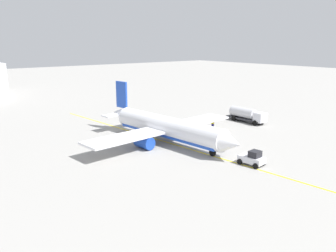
{
  "coord_description": "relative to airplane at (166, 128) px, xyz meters",
  "views": [
    {
      "loc": [
        45.05,
        -36.16,
        17.12
      ],
      "look_at": [
        0.0,
        0.0,
        3.0
      ],
      "focal_mm": 36.76,
      "sensor_mm": 36.0,
      "label": 1
    }
  ],
  "objects": [
    {
      "name": "ground_plane",
      "position": [
        0.5,
        0.04,
        -2.63
      ],
      "size": [
        400.0,
        400.0,
        0.0
      ],
      "primitive_type": "plane",
      "color": "#9E9B96"
    },
    {
      "name": "airplane",
      "position": [
        0.0,
        0.0,
        0.0
      ],
      "size": [
        31.48,
        31.31,
        9.63
      ],
      "color": "white",
      "rests_on": "ground"
    },
    {
      "name": "fuel_tanker",
      "position": [
        -1.16,
        23.52,
        -0.92
      ],
      "size": [
        9.49,
        2.87,
        3.15
      ],
      "color": "#2D2D33",
      "rests_on": "ground"
    },
    {
      "name": "pushback_tug",
      "position": [
        16.83,
        2.38,
        -1.62
      ],
      "size": [
        3.79,
        2.64,
        2.2
      ],
      "color": "silver",
      "rests_on": "ground"
    },
    {
      "name": "refueling_worker",
      "position": [
        -2.16,
        13.96,
        -1.81
      ],
      "size": [
        0.62,
        0.54,
        1.71
      ],
      "color": "navy",
      "rests_on": "ground"
    },
    {
      "name": "safety_cone_nose",
      "position": [
        14.72,
        5.24,
        -2.35
      ],
      "size": [
        0.5,
        0.5,
        0.56
      ],
      "primitive_type": "cone",
      "color": "#F2590F",
      "rests_on": "ground"
    },
    {
      "name": "taxi_line_marking",
      "position": [
        0.5,
        0.04,
        -2.63
      ],
      "size": [
        70.07,
        6.22,
        0.01
      ],
      "primitive_type": "cube",
      "rotation": [
        0.0,
        0.0,
        0.08
      ],
      "color": "yellow",
      "rests_on": "ground"
    }
  ]
}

